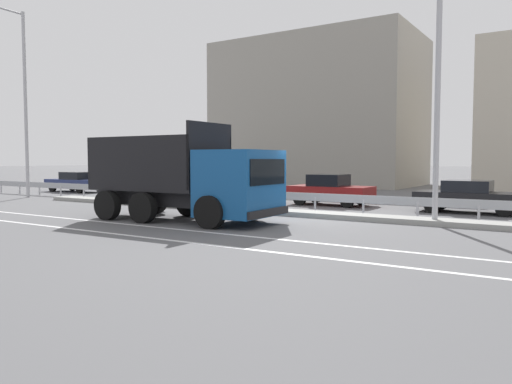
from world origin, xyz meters
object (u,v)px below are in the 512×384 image
at_px(parked_car_1, 150,182).
at_px(parked_car_4, 470,196).
at_px(street_lamp_1, 437,65).
at_px(parked_car_3, 330,190).
at_px(median_road_sign, 168,178).
at_px(street_lamp_0, 23,97).
at_px(dump_truck, 203,185).
at_px(parked_car_2, 227,186).
at_px(parked_car_0, 76,182).

height_order(parked_car_1, parked_car_4, parked_car_1).
relative_size(street_lamp_1, parked_car_4, 2.21).
relative_size(parked_car_1, parked_car_3, 1.29).
bearing_deg(median_road_sign, street_lamp_1, -0.96).
bearing_deg(street_lamp_0, parked_car_3, 16.51).
xyz_separation_m(dump_truck, parked_car_1, (-10.62, 8.23, -0.46)).
bearing_deg(parked_car_2, street_lamp_0, -66.25).
bearing_deg(parked_car_0, median_road_sign, -110.83).
relative_size(street_lamp_1, parked_car_3, 2.43).
bearing_deg(parked_car_0, dump_truck, -115.86).
relative_size(median_road_sign, parked_car_3, 0.65).
bearing_deg(dump_truck, median_road_sign, -128.09).
relative_size(dump_truck, parked_car_0, 1.58).
height_order(parked_car_0, parked_car_4, parked_car_0).
height_order(dump_truck, parked_car_0, dump_truck).
distance_m(median_road_sign, parked_car_1, 7.37).
bearing_deg(street_lamp_1, dump_truck, -153.62).
height_order(median_road_sign, parked_car_3, median_road_sign).
bearing_deg(street_lamp_1, median_road_sign, 179.04).
xyz_separation_m(dump_truck, parked_car_3, (0.98, 8.30, -0.54)).
height_order(parked_car_1, parked_car_2, parked_car_1).
bearing_deg(median_road_sign, street_lamp_0, -178.89).
distance_m(street_lamp_0, parked_car_4, 23.74).
height_order(street_lamp_0, parked_car_1, street_lamp_0).
xyz_separation_m(median_road_sign, parked_car_4, (12.06, 4.53, -0.65)).
height_order(parked_car_0, parked_car_2, parked_car_2).
distance_m(median_road_sign, parked_car_3, 7.56).
height_order(median_road_sign, parked_car_4, median_road_sign).
height_order(dump_truck, parked_car_2, dump_truck).
height_order(street_lamp_0, parked_car_2, street_lamp_0).
xyz_separation_m(median_road_sign, parked_car_1, (-5.71, 4.62, -0.51)).
bearing_deg(dump_truck, parked_car_3, 171.43).
distance_m(parked_car_0, parked_car_4, 24.56).
bearing_deg(street_lamp_0, median_road_sign, 1.11).
relative_size(parked_car_3, parked_car_4, 0.91).
distance_m(parked_car_1, parked_car_3, 11.61).
bearing_deg(dump_truck, parked_car_0, -117.03).
bearing_deg(parked_car_4, parked_car_1, -91.09).
height_order(dump_truck, street_lamp_1, street_lamp_1).
distance_m(parked_car_0, parked_car_2, 12.31).
bearing_deg(parked_car_2, parked_car_3, 87.24).
height_order(street_lamp_1, parked_car_0, street_lamp_1).
bearing_deg(parked_car_1, parked_car_4, -86.49).
bearing_deg(parked_car_4, parked_car_2, -92.06).
bearing_deg(dump_truck, street_lamp_1, 114.57).
relative_size(median_road_sign, parked_car_1, 0.50).
bearing_deg(parked_car_0, parked_car_1, -90.40).
height_order(street_lamp_1, parked_car_1, street_lamp_1).
distance_m(parked_car_1, parked_car_4, 17.78).
distance_m(parked_car_1, parked_car_2, 5.54).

